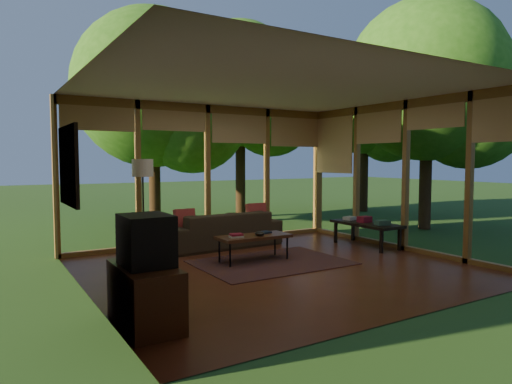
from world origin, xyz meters
TOP-DOWN VIEW (x-y plane):
  - floor at (0.00, 0.00)m, footprint 5.50×5.50m
  - ceiling at (0.00, 0.00)m, footprint 5.50×5.50m
  - wall_left at (-2.75, 0.00)m, footprint 0.04×5.00m
  - wall_front at (0.00, -2.50)m, footprint 5.50×0.04m
  - window_wall_back at (0.00, 2.50)m, footprint 5.50×0.12m
  - window_wall_right at (2.75, 0.00)m, footprint 0.12×5.00m
  - exterior_lawn at (8.00, 8.00)m, footprint 40.00×40.00m
  - tree_nw at (-0.10, 5.41)m, footprint 3.88×3.88m
  - tree_ne at (2.62, 5.92)m, footprint 3.58×3.58m
  - tree_se at (5.12, 1.50)m, footprint 3.74×3.74m
  - tree_far at (6.53, 5.04)m, footprint 3.01×3.01m
  - rug at (0.11, 0.38)m, footprint 2.33×1.65m
  - sofa at (0.04, 2.00)m, footprint 2.30×1.00m
  - pillow_left at (-0.71, 1.95)m, footprint 0.37×0.20m
  - pillow_right at (0.79, 1.95)m, footprint 0.40×0.21m
  - ct_book_lower at (-0.43, 0.56)m, footprint 0.24×0.20m
  - ct_book_upper at (-0.43, 0.56)m, footprint 0.22×0.18m
  - ct_book_side at (0.17, 0.69)m, footprint 0.22×0.18m
  - ct_bowl at (-0.03, 0.51)m, footprint 0.16×0.16m
  - media_cabinet at (-2.47, -1.28)m, footprint 0.50×1.00m
  - television at (-2.45, -1.28)m, footprint 0.45×0.55m
  - console_book_a at (2.40, 0.21)m, footprint 0.28×0.23m
  - console_book_b at (2.40, 0.66)m, footprint 0.25×0.19m
  - console_book_c at (2.40, 1.06)m, footprint 0.27×0.22m
  - floor_lamp at (-1.42, 2.09)m, footprint 0.36×0.36m
  - coffee_table at (-0.08, 0.61)m, footprint 1.20×0.50m
  - side_console at (2.40, 0.61)m, footprint 0.60×1.40m
  - wall_painting at (-2.71, 1.40)m, footprint 0.06×1.35m

SIDE VIEW (x-z plane):
  - exterior_lawn at x=8.00m, z-range -0.01..-0.01m
  - floor at x=0.00m, z-range 0.00..0.00m
  - rug at x=0.11m, z-range 0.00..0.01m
  - media_cabinet at x=-2.47m, z-range 0.00..0.60m
  - sofa at x=0.04m, z-range 0.00..0.66m
  - coffee_table at x=-0.08m, z-range 0.18..0.60m
  - side_console at x=2.40m, z-range 0.18..0.64m
  - ct_book_side at x=0.17m, z-range 0.42..0.46m
  - ct_book_lower at x=-0.43m, z-range 0.42..0.46m
  - ct_bowl at x=-0.03m, z-range 0.42..0.50m
  - ct_book_upper at x=-0.43m, z-range 0.45..0.49m
  - console_book_c at x=2.40m, z-range 0.46..0.52m
  - console_book_a at x=2.40m, z-range 0.45..0.54m
  - console_book_b at x=2.40m, z-range 0.45..0.57m
  - pillow_left at x=-0.71m, z-range 0.37..0.76m
  - pillow_right at x=0.79m, z-range 0.37..0.79m
  - television at x=-2.45m, z-range 0.60..1.10m
  - wall_left at x=-2.75m, z-range 0.00..2.70m
  - wall_front at x=0.00m, z-range 0.00..2.70m
  - window_wall_back at x=0.00m, z-range 0.00..2.70m
  - window_wall_right at x=2.75m, z-range 0.00..2.70m
  - floor_lamp at x=-1.42m, z-range 0.58..2.23m
  - wall_painting at x=-2.71m, z-range 0.98..2.12m
  - ceiling at x=0.00m, z-range 2.70..2.70m
  - tree_far at x=6.53m, z-range 0.90..5.73m
  - tree_nw at x=-0.10m, z-range 0.72..6.04m
  - tree_se at x=5.12m, z-range 0.80..6.14m
  - tree_ne at x=2.62m, z-range 0.99..6.57m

